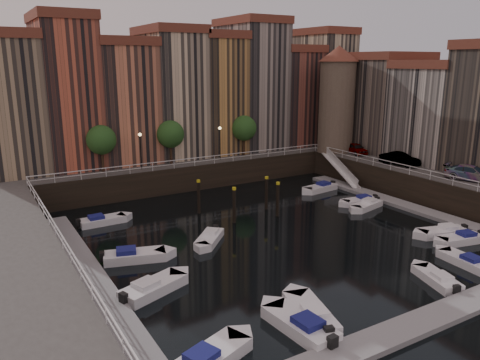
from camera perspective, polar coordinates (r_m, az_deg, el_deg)
ground at (r=42.16m, az=3.91°, el=-6.35°), size 200.00×200.00×0.00m
quay_far at (r=64.02m, az=-9.31°, el=2.06°), size 80.00×20.00×3.00m
dock_left at (r=35.26m, az=-17.81°, el=-11.01°), size 2.00×28.00×0.35m
dock_right at (r=51.96m, az=19.50°, el=-2.96°), size 2.00×28.00×0.35m
dock_near at (r=30.96m, az=22.64°, el=-15.17°), size 30.00×2.00×0.35m
mountains at (r=144.66m, az=-21.26°, el=10.58°), size 145.00×100.00×18.00m
far_terrace at (r=61.73m, az=-5.90°, el=10.60°), size 48.70×10.30×17.50m
right_terrace at (r=61.16m, az=23.10°, el=8.20°), size 9.30×24.30×14.00m
corner_tower at (r=63.48m, az=11.73°, el=9.79°), size 5.20×5.20×13.80m
promenade_trees at (r=55.50m, az=-7.84°, el=5.59°), size 21.20×3.20×5.20m
street_lamps at (r=54.83m, az=-7.09°, el=4.78°), size 10.36×0.36×4.18m
railings at (r=44.95m, az=0.48°, el=0.06°), size 36.08×34.04×0.52m
gangway at (r=59.45m, az=12.14°, el=1.40°), size 2.78×8.32×3.73m
mooring_pilings at (r=46.06m, az=0.54°, el=-2.36°), size 6.94×5.09×3.78m
boat_left_0 at (r=25.08m, az=-3.83°, el=-20.91°), size 5.04×3.29×1.14m
boat_left_1 at (r=32.03m, az=-10.65°, el=-12.79°), size 5.04×3.34×1.14m
boat_left_3 at (r=37.12m, az=-12.88°, el=-9.02°), size 5.02×3.01×1.12m
boat_left_4 at (r=45.82m, az=-16.54°, el=-4.77°), size 4.47×1.73×1.02m
boat_right_0 at (r=43.80m, az=25.40°, el=-6.50°), size 4.42×2.38×0.99m
boat_right_1 at (r=44.79m, az=23.55°, el=-5.83°), size 4.64×2.80×1.04m
boat_right_2 at (r=50.39m, az=15.21°, el=-2.96°), size 4.44×2.49×0.99m
boat_right_3 at (r=51.73m, az=14.48°, el=-2.48°), size 4.29×1.94×0.97m
boat_right_4 at (r=55.92m, az=9.81°, el=-0.94°), size 4.70×2.22×1.06m
boat_near_0 at (r=27.75m, az=7.47°, el=-17.18°), size 2.23×5.21×1.18m
boat_near_1 at (r=28.89m, az=8.67°, el=-15.88°), size 3.05×5.18×1.16m
boat_near_2 at (r=35.52m, az=22.94°, el=-11.04°), size 2.54×4.20×0.94m
boat_near_3 at (r=39.29m, az=25.83°, el=-8.88°), size 1.87×4.31×0.97m
car_a at (r=62.91m, az=13.98°, el=3.65°), size 2.65×4.35×1.39m
car_b at (r=57.24m, az=18.88°, el=2.34°), size 2.66×4.83×1.51m
car_c at (r=52.76m, az=26.41°, el=0.65°), size 3.74×5.61×1.51m
boat_extra_444 at (r=39.90m, az=-3.71°, el=-7.07°), size 3.85×3.96×0.97m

